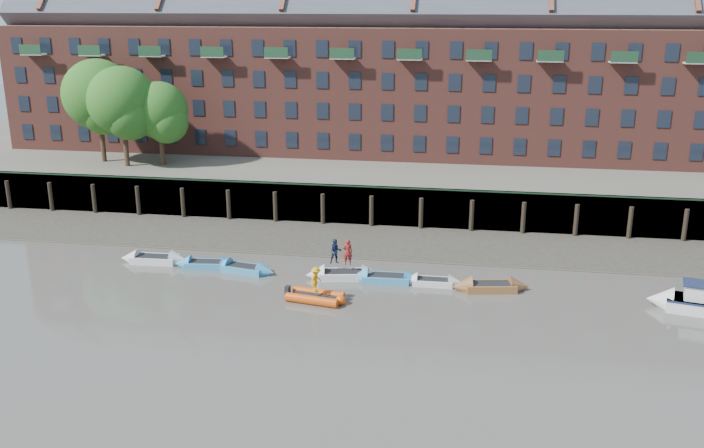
% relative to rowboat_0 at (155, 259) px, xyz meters
% --- Properties ---
extents(ground, '(220.00, 220.00, 0.00)m').
position_rel_rowboat_0_xyz_m(ground, '(15.89, -10.92, -0.25)').
color(ground, '#57524B').
rests_on(ground, ground).
extents(foreshore, '(110.00, 8.00, 0.50)m').
position_rel_rowboat_0_xyz_m(foreshore, '(15.89, 7.08, -0.25)').
color(foreshore, '#3D382F').
rests_on(foreshore, ground).
extents(mud_band, '(110.00, 1.60, 0.10)m').
position_rel_rowboat_0_xyz_m(mud_band, '(15.89, 3.68, -0.25)').
color(mud_band, '#4C4336').
rests_on(mud_band, ground).
extents(river_wall, '(110.00, 1.23, 3.30)m').
position_rel_rowboat_0_xyz_m(river_wall, '(15.89, 11.46, 1.34)').
color(river_wall, '#2D2A26').
rests_on(river_wall, ground).
extents(bank_terrace, '(110.00, 28.00, 3.20)m').
position_rel_rowboat_0_xyz_m(bank_terrace, '(15.89, 25.08, 1.35)').
color(bank_terrace, '#5E594D').
rests_on(bank_terrace, ground).
extents(apartment_terrace, '(80.60, 15.56, 20.98)m').
position_rel_rowboat_0_xyz_m(apartment_terrace, '(15.89, 26.08, 12.57)').
color(apartment_terrace, brown).
rests_on(apartment_terrace, bank_terrace).
extents(tree_cluster, '(11.76, 7.74, 9.40)m').
position_rel_rowboat_0_xyz_m(tree_cluster, '(-9.73, 16.43, 8.75)').
color(tree_cluster, '#3A281C').
rests_on(tree_cluster, bank_terrace).
extents(rowboat_0, '(4.94, 1.59, 1.42)m').
position_rel_rowboat_0_xyz_m(rowboat_0, '(0.00, 0.00, 0.00)').
color(rowboat_0, silver).
rests_on(rowboat_0, ground).
extents(rowboat_1, '(4.54, 1.74, 1.29)m').
position_rel_rowboat_0_xyz_m(rowboat_1, '(3.94, -0.32, -0.02)').
color(rowboat_1, teal).
rests_on(rowboat_1, ground).
extents(rowboat_2, '(4.70, 2.18, 1.31)m').
position_rel_rowboat_0_xyz_m(rowboat_2, '(6.76, -0.77, -0.02)').
color(rowboat_2, teal).
rests_on(rowboat_2, ground).
extents(rowboat_3, '(5.16, 2.35, 1.44)m').
position_rel_rowboat_0_xyz_m(rowboat_3, '(13.61, -0.87, 0.00)').
color(rowboat_3, silver).
rests_on(rowboat_3, ground).
extents(rowboat_4, '(4.79, 1.53, 1.38)m').
position_rel_rowboat_0_xyz_m(rowboat_4, '(16.50, -1.03, -0.01)').
color(rowboat_4, teal).
rests_on(rowboat_4, ground).
extents(rowboat_5, '(4.00, 1.18, 1.16)m').
position_rel_rowboat_0_xyz_m(rowboat_5, '(19.55, -1.07, -0.05)').
color(rowboat_5, silver).
rests_on(rowboat_5, ground).
extents(rowboat_6, '(5.08, 2.25, 1.42)m').
position_rel_rowboat_0_xyz_m(rowboat_6, '(23.23, -1.43, 0.00)').
color(rowboat_6, brown).
rests_on(rowboat_6, ground).
extents(rib_tender, '(3.76, 2.30, 0.63)m').
position_rel_rowboat_0_xyz_m(rib_tender, '(12.72, -4.92, 0.02)').
color(rib_tender, '#D5490C').
rests_on(rib_tender, ground).
extents(motor_launch, '(5.84, 3.05, 2.30)m').
position_rel_rowboat_0_xyz_m(motor_launch, '(34.88, -2.76, 0.34)').
color(motor_launch, silver).
rests_on(motor_launch, ground).
extents(person_rower_a, '(0.73, 0.58, 1.75)m').
position_rel_rowboat_0_xyz_m(person_rower_a, '(13.91, -0.79, 1.59)').
color(person_rower_a, maroon).
rests_on(person_rower_a, rowboat_3).
extents(person_rower_b, '(0.98, 0.86, 1.67)m').
position_rel_rowboat_0_xyz_m(person_rower_b, '(13.08, -0.71, 1.56)').
color(person_rower_b, '#19233F').
rests_on(person_rower_b, rowboat_3).
extents(person_rib_crew, '(0.87, 1.18, 1.63)m').
position_rel_rowboat_0_xyz_m(person_rib_crew, '(12.65, -4.96, 1.16)').
color(person_rib_crew, orange).
rests_on(person_rib_crew, rib_tender).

